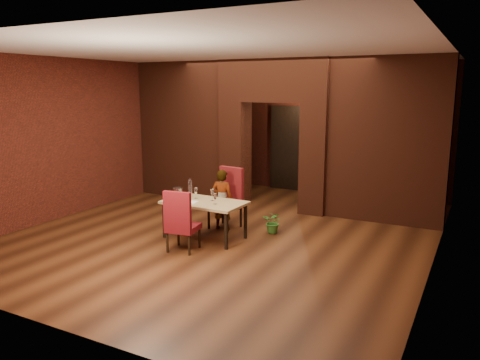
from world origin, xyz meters
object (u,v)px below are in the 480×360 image
object	(u,v)px
dining_table	(205,220)
person_seated	(222,200)
wine_glass_c	(215,199)
water_bottle	(190,188)
wine_glass_b	(212,195)
potted_plant	(273,222)
chair_far	(225,198)
chair_near	(183,220)
wine_glass_a	(196,193)
wine_bucket	(178,194)

from	to	relation	value
dining_table	person_seated	distance (m)	0.63
wine_glass_c	water_bottle	xyz separation A→B (m)	(-0.69, 0.29, 0.07)
wine_glass_b	wine_glass_c	distance (m)	0.25
water_bottle	potted_plant	xyz separation A→B (m)	(1.38, 0.63, -0.62)
chair_far	wine_glass_c	size ratio (longest dim) A/B	6.12
chair_near	wine_glass_b	distance (m)	0.83
dining_table	chair_far	distance (m)	0.74
wine_glass_b	water_bottle	bearing A→B (deg)	169.16
person_seated	water_bottle	xyz separation A→B (m)	(-0.44, -0.40, 0.26)
wine_glass_c	potted_plant	world-z (taller)	wine_glass_c
chair_near	wine_glass_a	size ratio (longest dim) A/B	5.24
dining_table	person_seated	size ratio (longest dim) A/B	1.25
water_bottle	potted_plant	bearing A→B (deg)	24.56
chair_near	wine_glass_c	bearing A→B (deg)	-119.88
wine_glass_b	water_bottle	xyz separation A→B (m)	(-0.53, 0.10, 0.06)
person_seated	chair_far	bearing A→B (deg)	-91.71
wine_bucket	chair_far	bearing A→B (deg)	58.43
potted_plant	water_bottle	bearing A→B (deg)	-155.44
chair_near	wine_glass_b	world-z (taller)	chair_near
dining_table	chair_near	xyz separation A→B (m)	(0.03, -0.70, 0.18)
wine_glass_c	chair_near	bearing A→B (deg)	-111.92
chair_far	wine_glass_a	distance (m)	0.68
wine_glass_b	wine_glass_c	world-z (taller)	wine_glass_b
water_bottle	potted_plant	distance (m)	1.64
dining_table	wine_glass_c	xyz separation A→B (m)	(0.28, -0.10, 0.42)
dining_table	wine_glass_c	world-z (taller)	wine_glass_c
person_seated	water_bottle	size ratio (longest dim) A/B	3.43
wine_glass_a	water_bottle	world-z (taller)	water_bottle
wine_glass_c	water_bottle	distance (m)	0.75
person_seated	wine_glass_a	bearing A→B (deg)	56.60
chair_far	wine_glass_a	bearing A→B (deg)	-105.18
wine_glass_c	person_seated	bearing A→B (deg)	110.53
wine_glass_c	wine_glass_a	bearing A→B (deg)	159.11
dining_table	wine_bucket	xyz separation A→B (m)	(-0.48, -0.11, 0.44)
dining_table	chair_near	bearing A→B (deg)	-85.62
chair_near	potted_plant	distance (m)	1.81
water_bottle	potted_plant	world-z (taller)	water_bottle
water_bottle	wine_glass_b	bearing A→B (deg)	-10.84
wine_glass_a	wine_glass_b	distance (m)	0.35
wine_glass_b	wine_glass_a	bearing A→B (deg)	177.91
wine_bucket	wine_glass_b	bearing A→B (deg)	18.14
chair_near	wine_bucket	size ratio (longest dim) A/B	4.73
person_seated	wine_glass_a	world-z (taller)	person_seated
wine_glass_a	potted_plant	xyz separation A→B (m)	(1.20, 0.72, -0.56)
chair_near	wine_glass_a	distance (m)	0.88
wine_glass_b	potted_plant	size ratio (longest dim) A/B	0.51
wine_glass_b	water_bottle	world-z (taller)	water_bottle
wine_glass_b	water_bottle	size ratio (longest dim) A/B	0.63
person_seated	wine_bucket	bearing A→B (deg)	48.61
wine_glass_b	wine_bucket	size ratio (longest dim) A/B	0.97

